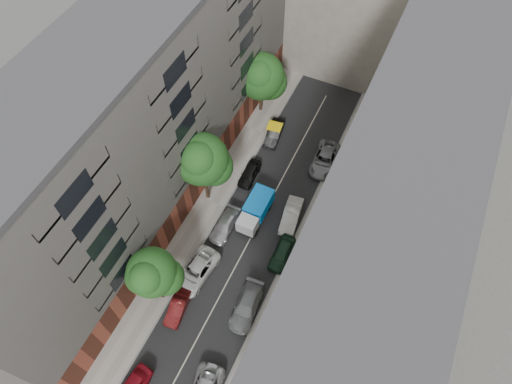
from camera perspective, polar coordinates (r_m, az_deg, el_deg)
The scene contains 21 objects.
ground at distance 46.73m, azimuth 0.42°, elevation -3.73°, with size 120.00×120.00×0.00m, color #4C4C49.
road_surface at distance 46.73m, azimuth 0.42°, elevation -3.72°, with size 8.00×44.00×0.02m, color black.
sidewalk_left at distance 48.09m, azimuth -5.54°, elevation -1.26°, with size 3.00×44.00×0.15m, color gray.
sidewalk_right at distance 45.87m, azimuth 6.71°, elevation -6.19°, with size 3.00×44.00×0.15m, color gray.
building_left at distance 42.43m, azimuth -13.26°, elevation 8.60°, with size 8.00×44.00×20.00m, color #4F4B49.
building_right at distance 37.21m, azimuth 16.10°, elevation -2.20°, with size 8.00×44.00×20.00m, color #BBAE91.
tarp_truck at distance 45.91m, azimuth -0.06°, elevation -2.30°, with size 2.08×5.10×2.36m.
car_left_1 at distance 42.93m, azimuth -9.69°, elevation -13.92°, with size 1.36×3.89×1.28m, color #4E0F10.
car_left_2 at distance 43.82m, azimuth -7.52°, elevation -9.83°, with size 2.50×5.43×1.51m, color silver.
car_left_3 at distance 45.89m, azimuth -3.91°, elevation -4.21°, with size 1.78×4.39×1.27m, color #B2B1B6.
car_left_4 at distance 49.23m, azimuth -0.82°, elevation 2.35°, with size 1.54×3.84×1.31m, color black.
car_left_5 at distance 52.76m, azimuth 2.30°, elevation 7.41°, with size 1.48×4.23×1.40m, color black.
car_right_1 at distance 42.28m, azimuth -1.18°, elevation -14.09°, with size 2.02×4.97×1.44m, color slate.
car_right_2 at distance 44.38m, azimuth 3.26°, elevation -7.64°, with size 1.65×4.11×1.40m, color black.
car_right_3 at distance 46.36m, azimuth 4.41°, elevation -2.98°, with size 1.58×4.52×1.49m, color silver.
car_right_4 at distance 50.80m, azimuth 8.57°, elevation 4.06°, with size 2.47×5.35×1.49m, color slate.
tree_near at distance 39.22m, azimuth -12.81°, elevation -10.04°, with size 4.70×4.33×7.78m.
tree_mid at distance 43.21m, azimuth -6.70°, elevation 3.79°, with size 5.41×5.15×9.30m.
tree_far at distance 52.34m, azimuth 0.66°, elevation 14.04°, with size 5.58×5.35×7.86m.
lamp_post at distance 40.24m, azimuth -11.13°, elevation -9.48°, with size 0.36×0.36×7.08m.
pedestrian at distance 50.11m, azimuth 11.32°, elevation 2.76°, with size 0.59×0.39×1.61m, color black.
Camera 1 is at (9.46, -21.07, 40.63)m, focal length 32.00 mm.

